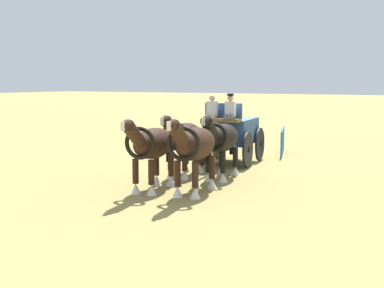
{
  "coord_description": "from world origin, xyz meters",
  "views": [
    {
      "loc": [
        19.3,
        9.45,
        3.2
      ],
      "look_at": [
        4.23,
        0.66,
        1.2
      ],
      "focal_mm": 51.56,
      "sensor_mm": 36.0,
      "label": 1
    }
  ],
  "objects_px": {
    "draft_horse_rear_near": "(221,139)",
    "draft_horse_lead_off": "(152,146)",
    "show_wagon": "(231,132)",
    "draft_horse_rear_off": "(184,138)",
    "draft_horse_lead_near": "(194,146)"
  },
  "relations": [
    {
      "from": "draft_horse_rear_near",
      "to": "draft_horse_lead_off",
      "type": "xyz_separation_m",
      "value": [
        2.79,
        -0.83,
        0.03
      ]
    },
    {
      "from": "show_wagon",
      "to": "draft_horse_lead_off",
      "type": "xyz_separation_m",
      "value": [
        6.0,
        0.4,
        0.12
      ]
    },
    {
      "from": "show_wagon",
      "to": "draft_horse_rear_near",
      "type": "distance_m",
      "value": 3.44
    },
    {
      "from": "draft_horse_rear_near",
      "to": "draft_horse_rear_off",
      "type": "distance_m",
      "value": 1.3
    },
    {
      "from": "show_wagon",
      "to": "draft_horse_rear_off",
      "type": "height_order",
      "value": "show_wagon"
    },
    {
      "from": "draft_horse_rear_near",
      "to": "draft_horse_lead_near",
      "type": "height_order",
      "value": "draft_horse_lead_near"
    },
    {
      "from": "show_wagon",
      "to": "draft_horse_lead_off",
      "type": "relative_size",
      "value": 1.78
    },
    {
      "from": "show_wagon",
      "to": "draft_horse_rear_off",
      "type": "relative_size",
      "value": 1.77
    },
    {
      "from": "show_wagon",
      "to": "draft_horse_rear_near",
      "type": "height_order",
      "value": "show_wagon"
    },
    {
      "from": "draft_horse_rear_near",
      "to": "draft_horse_lead_near",
      "type": "bearing_deg",
      "value": 10.05
    },
    {
      "from": "show_wagon",
      "to": "draft_horse_lead_near",
      "type": "bearing_deg",
      "value": 16.26
    },
    {
      "from": "show_wagon",
      "to": "draft_horse_lead_off",
      "type": "height_order",
      "value": "show_wagon"
    },
    {
      "from": "draft_horse_lead_off",
      "to": "draft_horse_lead_near",
      "type": "bearing_deg",
      "value": 100.39
    },
    {
      "from": "draft_horse_rear_off",
      "to": "draft_horse_lead_near",
      "type": "xyz_separation_m",
      "value": [
        2.33,
        1.73,
        0.07
      ]
    },
    {
      "from": "draft_horse_lead_near",
      "to": "show_wagon",
      "type": "bearing_deg",
      "value": -163.74
    }
  ]
}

